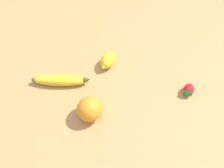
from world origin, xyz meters
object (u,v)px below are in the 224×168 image
banana (61,80)px  strawberry (188,90)px  lemon (108,60)px  orange (90,109)px

banana → strawberry: size_ratio=3.53×
banana → lemon: size_ratio=2.34×
banana → orange: bearing=-48.1°
banana → orange: 0.16m
orange → lemon: size_ratio=0.92×
banana → lemon: bearing=27.9°
banana → lemon: 0.18m
banana → orange: (0.09, -0.13, 0.02)m
orange → lemon: bearing=68.6°
strawberry → banana: bearing=-71.0°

